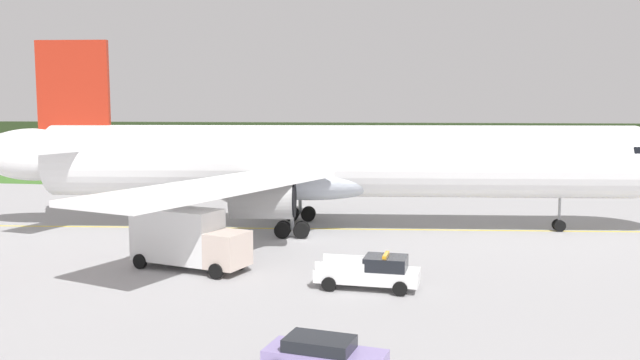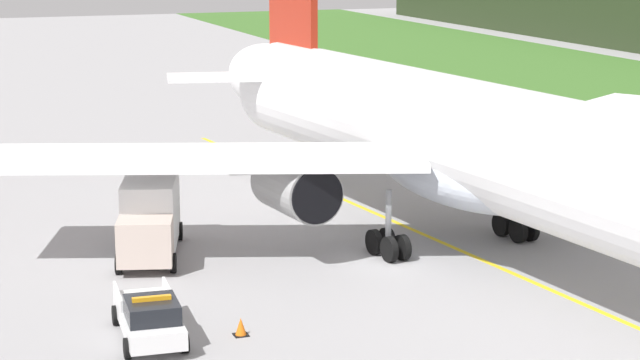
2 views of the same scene
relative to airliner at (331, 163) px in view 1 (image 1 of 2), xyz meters
The scene contains 9 objects.
ground 6.94m from the airliner, 107.18° to the right, with size 320.00×320.00×0.00m, color #99989A.
grass_verge 40.89m from the airliner, 91.90° to the left, with size 320.00×32.25×0.04m, color #3C6B28.
distant_tree_line 63.48m from the airliner, 91.21° to the left, with size 288.00×4.16×7.06m, color #28351D.
taxiway_centerline_main 5.27m from the airliner, ahead, with size 72.57×0.30×0.01m, color yellow.
airliner is the anchor object (origin of this frame).
ops_pickup_truck 17.80m from the airliner, 74.45° to the right, with size 5.59×2.62×1.94m.
catering_truck 15.94m from the airliner, 114.89° to the right, with size 7.60×4.40×3.74m.
staff_car 28.53m from the airliner, 82.14° to the right, with size 4.58×2.56×1.30m.
apron_cone 15.17m from the airliner, 68.23° to the right, with size 0.55×0.55×0.69m.
Camera 1 is at (8.69, -45.76, 9.47)m, focal length 36.40 mm.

